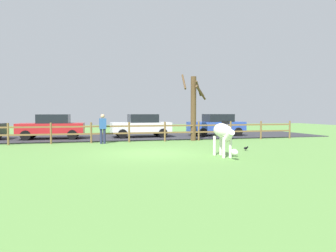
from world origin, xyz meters
TOP-DOWN VIEW (x-y plane):
  - ground_plane at (0.00, 0.00)m, footprint 60.00×60.00m
  - parking_asphalt at (0.00, 9.30)m, footprint 28.00×7.40m
  - paddock_fence at (-0.32, 5.00)m, footprint 21.47×0.11m
  - bare_tree at (3.65, 5.09)m, footprint 1.53×1.51m
  - zebra at (2.54, -1.74)m, footprint 0.55×1.94m
  - crow_on_grass at (4.30, -0.28)m, footprint 0.21×0.10m
  - parked_car_red at (-4.86, 7.92)m, footprint 4.07×2.03m
  - parked_car_white at (0.88, 8.00)m, footprint 4.06×2.00m
  - parked_car_blue at (6.42, 8.02)m, footprint 4.04×1.95m
  - visitor_near_fence at (-1.84, 4.51)m, footprint 0.39×0.27m

SIDE VIEW (x-z plane):
  - ground_plane at x=0.00m, z-range 0.00..0.00m
  - parking_asphalt at x=0.00m, z-range 0.00..0.05m
  - crow_on_grass at x=4.30m, z-range 0.02..0.23m
  - paddock_fence at x=-0.32m, z-range 0.09..1.26m
  - parked_car_red at x=-4.86m, z-range 0.06..1.62m
  - parked_car_white at x=0.88m, z-range 0.06..1.62m
  - parked_car_blue at x=6.42m, z-range 0.06..1.62m
  - visitor_near_fence at x=-1.84m, z-range 0.09..1.73m
  - zebra at x=2.54m, z-range 0.22..1.63m
  - bare_tree at x=3.65m, z-range 0.07..4.19m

